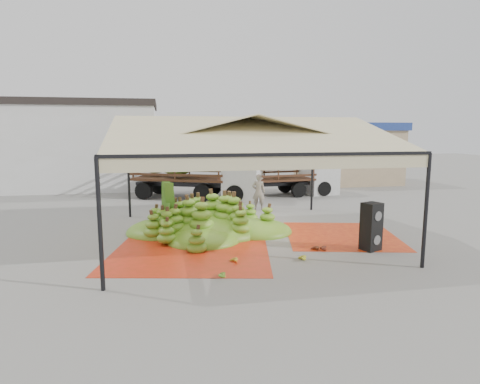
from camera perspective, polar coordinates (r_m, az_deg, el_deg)
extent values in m
plane|color=slate|center=(13.72, 0.38, -6.32)|extent=(90.00, 90.00, 0.00)
cylinder|color=black|center=(9.33, -19.31, -4.47)|extent=(0.10, 0.10, 3.00)
cylinder|color=black|center=(11.35, 24.93, -2.52)|extent=(0.10, 0.10, 3.00)
cylinder|color=black|center=(17.17, -15.54, 1.48)|extent=(0.10, 0.10, 3.00)
cylinder|color=black|center=(18.35, 10.22, 2.10)|extent=(0.10, 0.10, 3.00)
pyramid|color=#C0B288|center=(13.26, 0.39, 8.46)|extent=(8.00, 8.00, 1.00)
cube|color=black|center=(13.27, 0.39, 6.30)|extent=(8.00, 8.00, 0.08)
cube|color=#C0B288|center=(13.28, 0.39, 5.52)|extent=(8.00, 8.00, 0.36)
cube|color=silver|center=(28.01, -26.40, 5.59)|extent=(14.00, 6.00, 5.00)
cube|color=black|center=(28.04, -26.78, 11.10)|extent=(14.30, 6.30, 0.40)
cube|color=tan|center=(28.95, 14.92, 4.87)|extent=(6.00, 5.00, 3.60)
cube|color=navy|center=(28.90, 15.08, 8.93)|extent=(6.30, 5.30, 0.50)
cube|color=red|center=(12.10, -7.02, -8.41)|extent=(5.34, 5.17, 0.01)
cube|color=#E54E15|center=(14.25, 14.17, -6.00)|extent=(4.41, 4.55, 0.01)
ellipsoid|color=#3F821B|center=(14.10, -3.86, -3.23)|extent=(7.43, 6.81, 1.29)
ellipsoid|color=gold|center=(11.33, 8.48, -9.12)|extent=(0.46, 0.39, 0.20)
ellipsoid|color=gold|center=(11.03, -1.15, -9.58)|extent=(0.49, 0.44, 0.18)
ellipsoid|color=#5F2515|center=(12.34, 11.32, -7.69)|extent=(0.56, 0.50, 0.21)
ellipsoid|color=#5B3014|center=(12.29, 10.48, -7.81)|extent=(0.50, 0.46, 0.18)
ellipsoid|color=#4D7217|center=(9.99, -3.08, -11.51)|extent=(0.51, 0.45, 0.20)
ellipsoid|color=#4F7017|center=(14.65, -5.02, 4.99)|extent=(0.24, 0.24, 0.20)
ellipsoid|color=#4F7017|center=(14.88, 0.76, 5.08)|extent=(0.24, 0.24, 0.20)
cube|color=black|center=(12.71, 18.08, -6.28)|extent=(0.65, 0.61, 0.72)
cube|color=black|center=(12.55, 18.23, -3.09)|extent=(0.65, 0.61, 0.72)
imported|color=gray|center=(18.17, 2.67, 0.00)|extent=(0.70, 0.57, 1.64)
cube|color=#4A2C18|center=(21.76, -8.15, 1.95)|extent=(5.50, 4.05, 0.12)
cube|color=silver|center=(20.87, 0.41, 2.04)|extent=(2.51, 2.72, 2.30)
cylinder|color=black|center=(21.61, -13.52, 0.15)|extent=(0.95, 0.62, 0.90)
cylinder|color=black|center=(23.41, -11.44, 0.85)|extent=(0.95, 0.62, 0.90)
cylinder|color=black|center=(20.46, -5.37, -0.11)|extent=(0.95, 0.62, 0.90)
cylinder|color=black|center=(22.36, -3.87, 0.65)|extent=(0.95, 0.62, 0.90)
cylinder|color=black|center=(20.03, -0.71, -0.26)|extent=(0.95, 0.62, 0.90)
cylinder|color=black|center=(21.97, 0.41, 0.52)|extent=(0.95, 0.62, 0.90)
ellipsoid|color=#3F7117|center=(21.71, -8.18, 3.27)|extent=(4.39, 3.20, 0.70)
cube|color=yellow|center=(21.51, -6.95, 4.31)|extent=(2.61, 2.61, 0.25)
cube|color=#4D2819|center=(22.18, 4.42, 1.86)|extent=(4.71, 2.58, 0.11)
cube|color=silver|center=(23.44, 11.16, 2.31)|extent=(1.84, 2.15, 2.07)
cylinder|color=black|center=(20.85, 1.21, -0.04)|extent=(0.84, 0.36, 0.81)
cylinder|color=black|center=(22.54, -0.28, 0.61)|extent=(0.84, 0.36, 0.81)
cylinder|color=black|center=(21.95, 8.33, 0.30)|extent=(0.84, 0.36, 0.81)
cylinder|color=black|center=(23.56, 6.41, 0.91)|extent=(0.84, 0.36, 0.81)
cylinder|color=black|center=(22.66, 11.81, 0.47)|extent=(0.84, 0.36, 0.81)
cylinder|color=black|center=(24.22, 9.72, 1.04)|extent=(0.84, 0.36, 0.81)
ellipsoid|color=#417D1A|center=(22.13, 4.43, 3.02)|extent=(3.76, 2.03, 0.63)
cube|color=#CBD317|center=(22.27, 5.51, 3.97)|extent=(2.00, 1.99, 0.22)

